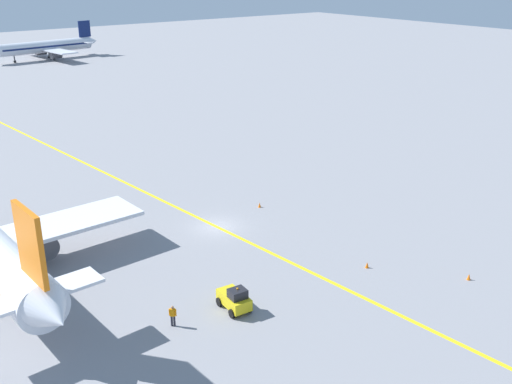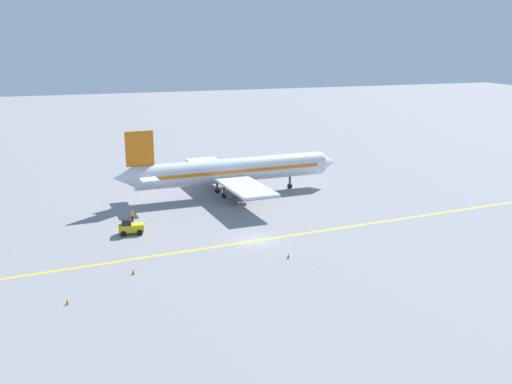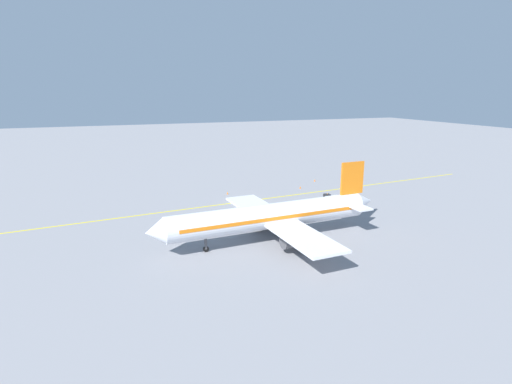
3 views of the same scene
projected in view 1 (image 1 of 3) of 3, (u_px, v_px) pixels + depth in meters
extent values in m
plane|color=gray|center=(217.00, 227.00, 60.20)|extent=(400.00, 400.00, 0.00)
cube|color=yellow|center=(217.00, 227.00, 60.20)|extent=(11.08, 119.56, 0.01)
cone|color=silver|center=(53.00, 315.00, 37.65)|extent=(3.20, 3.15, 3.06)
cylinder|color=#4C4C51|center=(40.00, 243.00, 52.53)|extent=(2.35, 3.30, 2.20)
cube|color=orange|center=(30.00, 245.00, 38.00)|extent=(0.56, 4.01, 5.00)
cube|color=silver|center=(35.00, 295.00, 39.76)|extent=(9.11, 2.84, 0.24)
cylinder|color=#4C4C51|center=(6.00, 263.00, 49.92)|extent=(0.36, 0.36, 2.00)
cylinder|color=black|center=(8.00, 274.00, 50.28)|extent=(0.32, 0.81, 0.80)
cylinder|color=silver|center=(44.00, 47.00, 163.25)|extent=(27.19, 6.49, 3.24)
cone|color=silver|center=(93.00, 41.00, 172.85)|extent=(3.01, 3.06, 2.75)
cube|color=#0F1E51|center=(44.00, 46.00, 163.21)|extent=(24.52, 6.20, 0.45)
cube|color=silver|center=(48.00, 49.00, 164.07)|extent=(7.70, 25.58, 0.32)
cylinder|color=#4C4C51|center=(56.00, 55.00, 161.47)|extent=(3.10, 2.31, 1.98)
cylinder|color=#4C4C51|center=(41.00, 51.00, 167.48)|extent=(3.10, 2.31, 1.98)
cube|color=#0F1E51|center=(84.00, 29.00, 170.09)|extent=(3.61, 0.76, 4.50)
cube|color=silver|center=(84.00, 42.00, 171.06)|extent=(3.13, 8.30, 0.22)
cylinder|color=#4C4C51|center=(14.00, 58.00, 158.39)|extent=(0.32, 0.32, 1.80)
cylinder|color=black|center=(15.00, 62.00, 158.71)|extent=(0.75, 0.34, 0.72)
cylinder|color=#4C4C51|center=(54.00, 55.00, 164.24)|extent=(0.32, 0.32, 1.80)
cylinder|color=black|center=(54.00, 58.00, 164.56)|extent=(0.75, 0.34, 0.72)
cylinder|color=#4C4C51|center=(49.00, 54.00, 166.16)|extent=(0.32, 0.32, 1.80)
cylinder|color=black|center=(49.00, 57.00, 166.49)|extent=(0.75, 0.34, 0.72)
cube|color=gold|center=(234.00, 300.00, 45.67)|extent=(1.76, 3.12, 0.90)
cube|color=black|center=(238.00, 294.00, 44.95)|extent=(1.37, 1.21, 0.70)
sphere|color=orange|center=(237.00, 289.00, 44.80)|extent=(0.16, 0.16, 0.16)
cylinder|color=black|center=(249.00, 308.00, 45.44)|extent=(0.31, 0.72, 0.70)
cylinder|color=black|center=(232.00, 313.00, 44.69)|extent=(0.31, 0.72, 0.70)
cylinder|color=black|center=(236.00, 296.00, 46.98)|extent=(0.31, 0.72, 0.70)
cylinder|color=black|center=(219.00, 302.00, 46.23)|extent=(0.31, 0.72, 0.70)
cylinder|color=#23232D|center=(174.00, 321.00, 43.61)|extent=(0.16, 0.16, 0.85)
cylinder|color=#23232D|center=(172.00, 321.00, 43.64)|extent=(0.16, 0.16, 0.85)
cube|color=orange|center=(173.00, 312.00, 43.37)|extent=(0.41, 0.41, 0.60)
cylinder|color=orange|center=(176.00, 313.00, 43.33)|extent=(0.10, 0.10, 0.55)
cylinder|color=orange|center=(169.00, 312.00, 43.41)|extent=(0.10, 0.10, 0.55)
sphere|color=#9E7051|center=(172.00, 307.00, 43.22)|extent=(0.22, 0.22, 0.22)
cone|color=orange|center=(469.00, 277.00, 50.05)|extent=(0.32, 0.32, 0.55)
cone|color=orange|center=(260.00, 205.00, 64.93)|extent=(0.32, 0.32, 0.55)
cone|color=orange|center=(367.00, 265.00, 52.03)|extent=(0.32, 0.32, 0.55)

